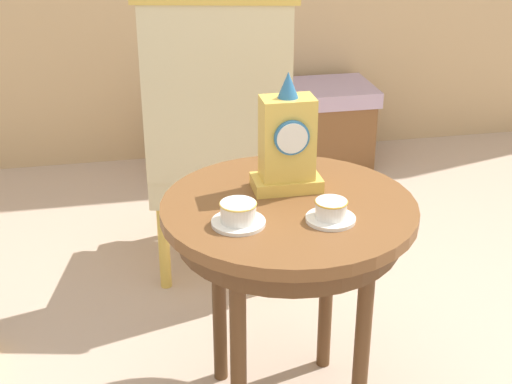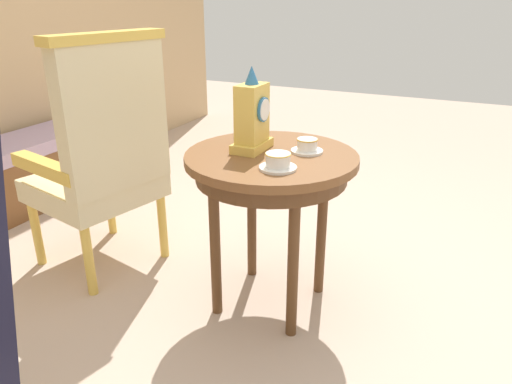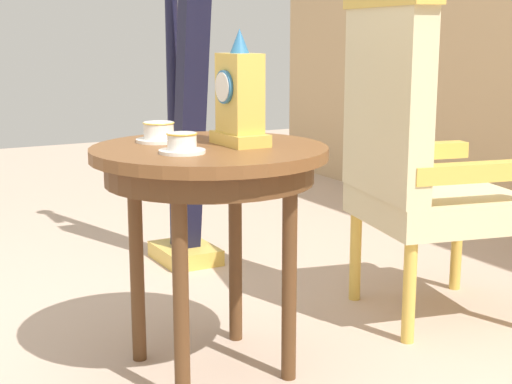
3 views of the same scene
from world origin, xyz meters
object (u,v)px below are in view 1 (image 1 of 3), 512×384
(teacup_right, at_px, (331,212))
(armchair, at_px, (221,135))
(mantel_clock, at_px, (287,144))
(window_bench, at_px, (276,128))
(side_table, at_px, (288,230))
(teacup_left, at_px, (238,214))

(teacup_right, height_order, armchair, armchair)
(mantel_clock, distance_m, window_bench, 1.90)
(side_table, distance_m, window_bench, 1.94)
(teacup_left, height_order, mantel_clock, mantel_clock)
(side_table, xyz_separation_m, armchair, (-0.06, 0.82, -0.02))
(side_table, height_order, mantel_clock, mantel_clock)
(teacup_right, height_order, mantel_clock, mantel_clock)
(armchair, bearing_deg, window_bench, 66.41)
(side_table, bearing_deg, window_bench, 78.11)
(teacup_right, height_order, window_bench, teacup_right)
(teacup_left, distance_m, window_bench, 2.09)
(teacup_left, distance_m, teacup_right, 0.24)
(side_table, relative_size, armchair, 0.61)
(teacup_right, relative_size, window_bench, 0.13)
(armchair, height_order, window_bench, armchair)
(teacup_left, distance_m, armchair, 0.93)
(armchair, distance_m, window_bench, 1.18)
(teacup_left, xyz_separation_m, mantel_clock, (0.17, 0.19, 0.11))
(teacup_left, relative_size, armchair, 0.12)
(armchair, bearing_deg, mantel_clock, -84.19)
(side_table, relative_size, teacup_left, 5.01)
(mantel_clock, bearing_deg, teacup_left, -132.36)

